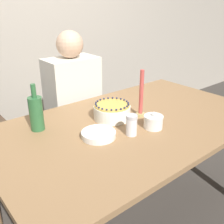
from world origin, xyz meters
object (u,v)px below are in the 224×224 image
sugar_shaker (132,125)px  cake (112,111)px  bottle (36,113)px  person_man_blue_shirt (74,119)px  sugar_bowl (153,122)px  candle (141,98)px

sugar_shaker → cake: bearing=76.6°
bottle → person_man_blue_shirt: 0.73m
cake → sugar_shaker: size_ratio=1.95×
bottle → sugar_bowl: bearing=-37.6°
sugar_shaker → candle: (0.22, 0.15, 0.06)m
sugar_bowl → sugar_shaker: bearing=173.5°
bottle → person_man_blue_shirt: bearing=41.3°
cake → sugar_bowl: cake is taller
cake → bottle: size_ratio=0.84×
sugar_bowl → candle: bearing=68.9°
cake → bottle: bearing=160.6°
bottle → person_man_blue_shirt: (0.49, 0.43, -0.33)m
sugar_shaker → person_man_blue_shirt: 0.87m
sugar_bowl → candle: 0.20m
sugar_bowl → person_man_blue_shirt: 0.87m
candle → person_man_blue_shirt: person_man_blue_shirt is taller
cake → candle: size_ratio=0.76×
sugar_shaker → person_man_blue_shirt: person_man_blue_shirt is taller
sugar_bowl → person_man_blue_shirt: person_man_blue_shirt is taller
bottle → person_man_blue_shirt: size_ratio=0.21×
bottle → candle: bearing=-21.7°
person_man_blue_shirt → bottle: bearing=41.3°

